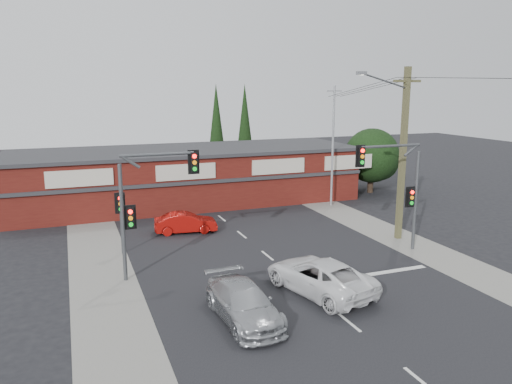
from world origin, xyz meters
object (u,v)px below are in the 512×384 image
object	(u,v)px
silver_suv	(244,303)
white_suv	(319,276)
shop_building	(187,175)
utility_pole	(401,149)
red_sedan	(186,223)

from	to	relation	value
silver_suv	white_suv	bearing A→B (deg)	16.41
shop_building	utility_pole	distance (m)	17.15
white_suv	utility_pole	size ratio (longest dim) A/B	0.55
utility_pole	shop_building	bearing A→B (deg)	123.76
silver_suv	red_sedan	xyz separation A→B (m)	(0.63, 12.55, -0.07)
silver_suv	shop_building	distance (m)	21.04
silver_suv	red_sedan	distance (m)	12.57
white_suv	utility_pole	xyz separation A→B (m)	(8.06, 5.44, 4.64)
white_suv	silver_suv	world-z (taller)	white_suv
red_sedan	shop_building	bearing A→B (deg)	-5.72
utility_pole	silver_suv	bearing A→B (deg)	-150.56
silver_suv	utility_pole	xyz separation A→B (m)	(12.07, 6.81, 4.70)
silver_suv	shop_building	bearing A→B (deg)	80.08
white_suv	shop_building	world-z (taller)	shop_building
silver_suv	red_sedan	world-z (taller)	silver_suv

